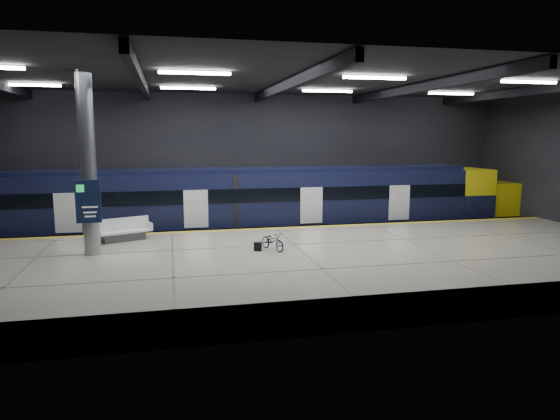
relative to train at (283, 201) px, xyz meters
name	(u,v)px	position (x,y,z in m)	size (l,w,h in m)	color
ground	(288,264)	(-1.02, -5.50, -2.06)	(30.00, 30.00, 0.00)	black
room_shell	(289,133)	(-1.02, -5.49, 3.66)	(30.10, 16.10, 8.05)	black
platform	(303,266)	(-1.02, -8.00, -1.51)	(30.00, 11.00, 1.10)	#BEB7A1
safety_strip	(275,228)	(-1.02, -2.75, -0.95)	(30.00, 0.40, 0.01)	gold
rails	(265,238)	(-1.02, 0.00, -1.98)	(30.00, 1.52, 0.16)	gray
train	(283,201)	(0.00, 0.00, 0.00)	(29.40, 2.84, 3.79)	black
bench	(124,233)	(-8.06, -4.16, -0.60)	(2.48, 1.77, 1.01)	#595B60
bicycle	(273,241)	(-2.11, -7.34, -0.59)	(0.50, 1.42, 0.75)	#99999E
pannier_bag	(258,246)	(-2.71, -7.34, -0.78)	(0.30, 0.18, 0.35)	black
info_column	(88,167)	(-9.02, -6.52, 2.40)	(0.90, 0.78, 6.90)	#9EA0A5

